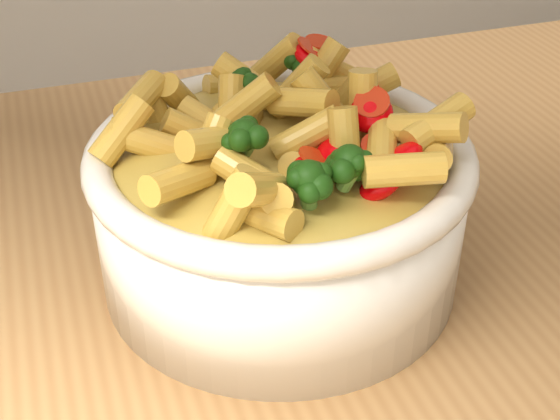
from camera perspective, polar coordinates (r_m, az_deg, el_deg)
name	(u,v)px	position (r m, az deg, el deg)	size (l,w,h in m)	color
table	(276,386)	(0.64, -0.27, -12.72)	(1.20, 0.80, 0.90)	#A27545
serving_bowl	(280,208)	(0.54, 0.00, 0.12)	(0.26, 0.26, 0.11)	white
pasta_salad	(280,119)	(0.51, 0.00, 6.68)	(0.21, 0.21, 0.05)	gold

